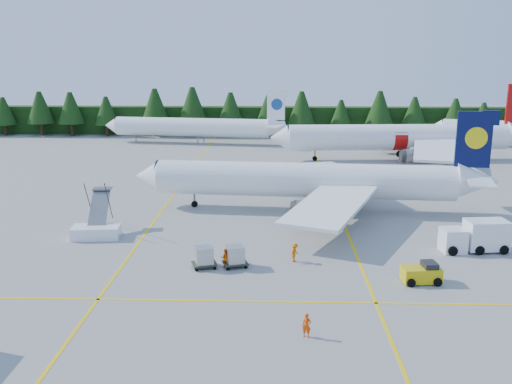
{
  "coord_description": "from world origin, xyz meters",
  "views": [
    {
      "loc": [
        -1.32,
        -43.78,
        17.25
      ],
      "look_at": [
        -3.18,
        12.92,
        3.5
      ],
      "focal_mm": 40.0,
      "sensor_mm": 36.0,
      "label": 1
    }
  ],
  "objects_px": {
    "service_truck": "(474,236)",
    "baggage_tug": "(422,273)",
    "airliner_navy": "(298,181)",
    "airliner_red": "(394,138)",
    "airstairs": "(97,228)"
  },
  "relations": [
    {
      "from": "airstairs",
      "to": "baggage_tug",
      "type": "xyz_separation_m",
      "value": [
        28.64,
        -10.44,
        -0.12
      ]
    },
    {
      "from": "airliner_red",
      "to": "airstairs",
      "type": "relative_size",
      "value": 6.74
    },
    {
      "from": "airliner_navy",
      "to": "baggage_tug",
      "type": "relative_size",
      "value": 12.83
    },
    {
      "from": "airliner_navy",
      "to": "service_truck",
      "type": "distance_m",
      "value": 20.42
    },
    {
      "from": "airliner_navy",
      "to": "baggage_tug",
      "type": "bearing_deg",
      "value": -62.49
    },
    {
      "from": "airliner_red",
      "to": "service_truck",
      "type": "xyz_separation_m",
      "value": [
        -1.83,
        -45.37,
        -2.37
      ]
    },
    {
      "from": "airliner_red",
      "to": "airstairs",
      "type": "xyz_separation_m",
      "value": [
        -36.96,
        -42.45,
        -2.89
      ]
    },
    {
      "from": "airliner_red",
      "to": "baggage_tug",
      "type": "distance_m",
      "value": 53.62
    },
    {
      "from": "airstairs",
      "to": "service_truck",
      "type": "height_order",
      "value": "airstairs"
    },
    {
      "from": "airliner_navy",
      "to": "airliner_red",
      "type": "height_order",
      "value": "airliner_red"
    },
    {
      "from": "airstairs",
      "to": "service_truck",
      "type": "bearing_deg",
      "value": -10.71
    },
    {
      "from": "baggage_tug",
      "to": "airliner_navy",
      "type": "bearing_deg",
      "value": 106.71
    },
    {
      "from": "airliner_red",
      "to": "baggage_tug",
      "type": "height_order",
      "value": "airliner_red"
    },
    {
      "from": "service_truck",
      "to": "baggage_tug",
      "type": "bearing_deg",
      "value": -136.79
    },
    {
      "from": "airliner_red",
      "to": "airstairs",
      "type": "bearing_deg",
      "value": -135.3
    }
  ]
}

